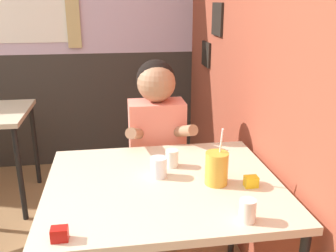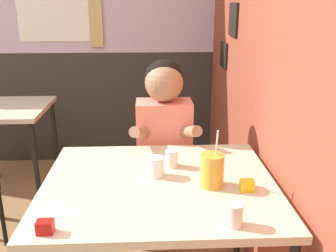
# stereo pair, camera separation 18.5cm
# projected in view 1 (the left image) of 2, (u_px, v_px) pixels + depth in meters

# --- Properties ---
(brick_wall_right) EXTENTS (0.08, 4.48, 2.70)m
(brick_wall_right) POSITION_uv_depth(u_px,v_px,m) (238.00, 37.00, 2.41)
(brick_wall_right) COLOR brown
(brick_wall_right) RESTS_ON ground_plane
(back_wall) EXTENTS (5.72, 0.09, 2.70)m
(back_wall) POSITION_uv_depth(u_px,v_px,m) (44.00, 26.00, 3.39)
(back_wall) COLOR silver
(back_wall) RESTS_ON ground_plane
(main_table) EXTENTS (1.08, 0.91, 0.77)m
(main_table) POSITION_uv_depth(u_px,v_px,m) (163.00, 194.00, 1.76)
(main_table) COLOR beige
(main_table) RESTS_ON ground_plane
(person_seated) EXTENTS (0.42, 0.42, 1.24)m
(person_seated) POSITION_uv_depth(u_px,v_px,m) (157.00, 149.00, 2.36)
(person_seated) COLOR #EA7F6B
(person_seated) RESTS_ON ground_plane
(cocktail_pitcher) EXTENTS (0.11, 0.11, 0.27)m
(cocktail_pitcher) POSITION_uv_depth(u_px,v_px,m) (217.00, 168.00, 1.70)
(cocktail_pitcher) COLOR gold
(cocktail_pitcher) RESTS_ON main_table
(glass_near_pitcher) EXTENTS (0.08, 0.08, 0.10)m
(glass_near_pitcher) POSITION_uv_depth(u_px,v_px,m) (159.00, 167.00, 1.78)
(glass_near_pitcher) COLOR silver
(glass_near_pitcher) RESTS_ON main_table
(glass_center) EXTENTS (0.07, 0.07, 0.09)m
(glass_center) POSITION_uv_depth(u_px,v_px,m) (172.00, 158.00, 1.89)
(glass_center) COLOR silver
(glass_center) RESTS_ON main_table
(glass_far_side) EXTENTS (0.06, 0.06, 0.09)m
(glass_far_side) POSITION_uv_depth(u_px,v_px,m) (248.00, 210.00, 1.42)
(glass_far_side) COLOR silver
(glass_far_side) RESTS_ON main_table
(condiment_ketchup) EXTENTS (0.06, 0.04, 0.05)m
(condiment_ketchup) POSITION_uv_depth(u_px,v_px,m) (60.00, 234.00, 1.31)
(condiment_ketchup) COLOR #B7140F
(condiment_ketchup) RESTS_ON main_table
(condiment_mustard) EXTENTS (0.06, 0.04, 0.05)m
(condiment_mustard) POSITION_uv_depth(u_px,v_px,m) (251.00, 182.00, 1.69)
(condiment_mustard) COLOR yellow
(condiment_mustard) RESTS_ON main_table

